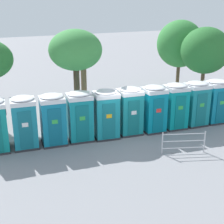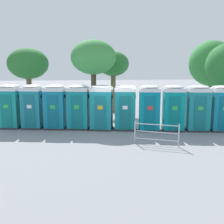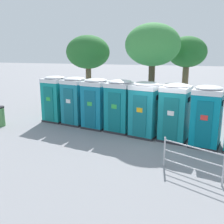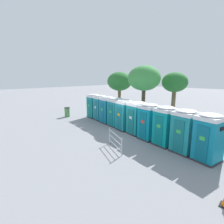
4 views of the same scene
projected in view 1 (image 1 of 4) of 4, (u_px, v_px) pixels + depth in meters
name	position (u px, v px, depth m)	size (l,w,h in m)	color
ground_plane	(117.00, 134.00, 16.74)	(120.00, 120.00, 0.00)	gray
portapotty_1	(24.00, 122.00, 14.82)	(1.37, 1.41, 2.54)	#2D2D33
portapotty_2	(53.00, 119.00, 15.20)	(1.41, 1.41, 2.54)	#2D2D33
portapotty_3	(80.00, 116.00, 15.65)	(1.45, 1.43, 2.54)	#2D2D33
portapotty_4	(106.00, 114.00, 15.97)	(1.48, 1.46, 2.54)	#2D2D33
portapotty_5	(130.00, 111.00, 16.46)	(1.41, 1.42, 2.54)	#2D2D33
portapotty_6	(154.00, 109.00, 16.79)	(1.36, 1.39, 2.54)	#2D2D33
portapotty_7	(175.00, 106.00, 17.25)	(1.40, 1.42, 2.54)	#2D2D33
portapotty_8	(196.00, 103.00, 17.70)	(1.42, 1.40, 2.54)	#2D2D33
portapotty_9	(216.00, 101.00, 18.13)	(1.43, 1.43, 2.54)	#2D2D33
street_tree_0	(83.00, 51.00, 20.56)	(2.43, 2.43, 4.76)	brown
street_tree_1	(180.00, 44.00, 23.46)	(3.46, 3.46, 5.60)	brown
street_tree_2	(75.00, 51.00, 17.40)	(3.00, 3.00, 5.34)	#4C3826
street_tree_3	(205.00, 51.00, 21.42)	(3.35, 3.35, 5.22)	brown
event_barrier	(184.00, 142.00, 14.40)	(1.87, 0.92, 1.05)	#B7B7BC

